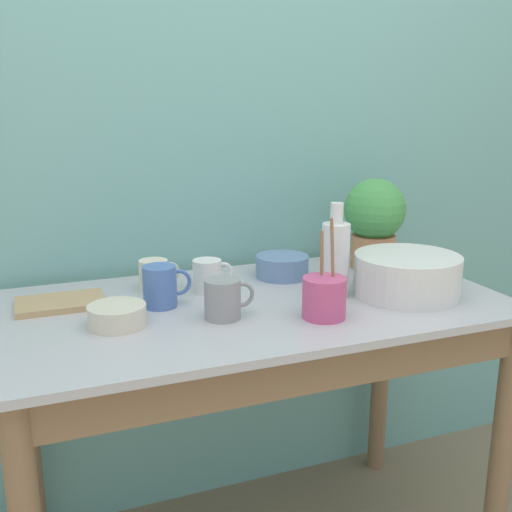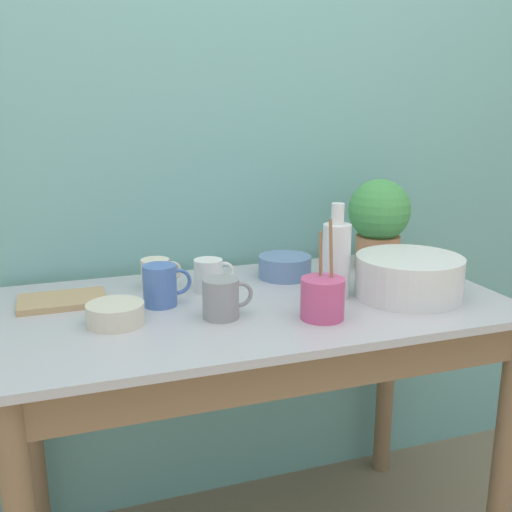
{
  "view_description": "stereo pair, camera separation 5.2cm",
  "coord_description": "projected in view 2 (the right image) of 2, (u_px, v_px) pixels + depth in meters",
  "views": [
    {
      "loc": [
        -0.53,
        -1.03,
        1.31
      ],
      "look_at": [
        0.0,
        0.34,
        0.93
      ],
      "focal_mm": 42.0,
      "sensor_mm": 36.0,
      "label": 1
    },
    {
      "loc": [
        -0.48,
        -1.05,
        1.31
      ],
      "look_at": [
        0.0,
        0.34,
        0.93
      ],
      "focal_mm": 42.0,
      "sensor_mm": 36.0,
      "label": 2
    }
  ],
  "objects": [
    {
      "name": "mug_cream",
      "position": [
        156.0,
        274.0,
        1.64
      ],
      "size": [
        0.11,
        0.08,
        0.08
      ],
      "color": "beige",
      "rests_on": "counter_table"
    },
    {
      "name": "mug_white",
      "position": [
        209.0,
        275.0,
        1.62
      ],
      "size": [
        0.11,
        0.08,
        0.09
      ],
      "color": "white",
      "rests_on": "counter_table"
    },
    {
      "name": "bowl_wash_large",
      "position": [
        409.0,
        277.0,
        1.57
      ],
      "size": [
        0.28,
        0.28,
        0.11
      ],
      "color": "silver",
      "rests_on": "counter_table"
    },
    {
      "name": "wall_back",
      "position": [
        213.0,
        138.0,
        1.81
      ],
      "size": [
        6.0,
        0.05,
        2.4
      ],
      "color": "#70ADA8",
      "rests_on": "ground_plane"
    },
    {
      "name": "potted_plant",
      "position": [
        379.0,
        220.0,
        1.81
      ],
      "size": [
        0.19,
        0.19,
        0.28
      ],
      "color": "tan",
      "rests_on": "counter_table"
    },
    {
      "name": "tray_board",
      "position": [
        62.0,
        301.0,
        1.53
      ],
      "size": [
        0.22,
        0.14,
        0.02
      ],
      "color": "tan",
      "rests_on": "counter_table"
    },
    {
      "name": "bottle_tall",
      "position": [
        336.0,
        258.0,
        1.56
      ],
      "size": [
        0.07,
        0.07,
        0.25
      ],
      "color": "white",
      "rests_on": "counter_table"
    },
    {
      "name": "mug_blue",
      "position": [
        161.0,
        285.0,
        1.5
      ],
      "size": [
        0.12,
        0.08,
        0.1
      ],
      "color": "#4C70B7",
      "rests_on": "counter_table"
    },
    {
      "name": "counter_table",
      "position": [
        259.0,
        362.0,
        1.56
      ],
      "size": [
        1.28,
        0.69,
        0.81
      ],
      "color": "#846647",
      "rests_on": "ground_plane"
    },
    {
      "name": "utensil_cup",
      "position": [
        323.0,
        298.0,
        1.41
      ],
      "size": [
        0.1,
        0.1,
        0.24
      ],
      "color": "#CC4C7F",
      "rests_on": "counter_table"
    },
    {
      "name": "mug_grey",
      "position": [
        222.0,
        298.0,
        1.42
      ],
      "size": [
        0.12,
        0.09,
        0.1
      ],
      "color": "gray",
      "rests_on": "counter_table"
    },
    {
      "name": "bowl_small_blue",
      "position": [
        285.0,
        267.0,
        1.75
      ],
      "size": [
        0.15,
        0.15,
        0.06
      ],
      "color": "#6684B2",
      "rests_on": "counter_table"
    },
    {
      "name": "bowl_small_cream",
      "position": [
        116.0,
        314.0,
        1.38
      ],
      "size": [
        0.13,
        0.13,
        0.05
      ],
      "color": "beige",
      "rests_on": "counter_table"
    }
  ]
}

